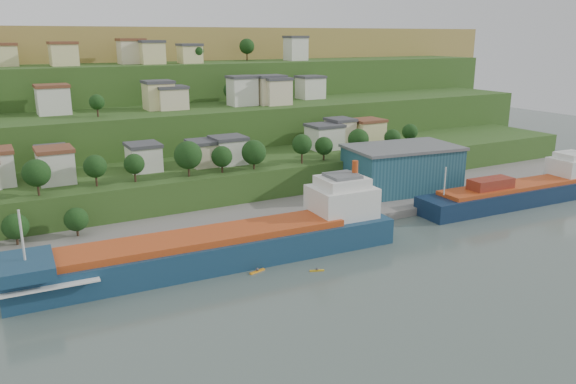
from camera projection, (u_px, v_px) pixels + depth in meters
ground at (304, 267)px, 112.11m from camera, size 500.00×500.00×0.00m
quay at (316, 215)px, 145.03m from camera, size 220.00×26.00×4.00m
hillside at (116, 138)px, 254.38m from camera, size 360.00×210.51×96.00m
cargo_ship_near at (228, 247)px, 114.07m from camera, size 78.87×15.87×20.15m
cargo_ship_far at (522, 193)px, 154.92m from camera, size 62.17×13.08×16.78m
warehouse at (402, 168)px, 159.42m from camera, size 33.09×22.66×12.80m
caravan at (3, 271)px, 103.73m from camera, size 6.60×3.42×2.95m
dinghy at (35, 270)px, 106.91m from camera, size 4.14×2.39×0.78m
kayak_orange at (257, 271)px, 109.82m from camera, size 3.56×1.49×0.88m
kayak_yellow at (317, 270)px, 110.28m from camera, size 2.88×1.52×0.72m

